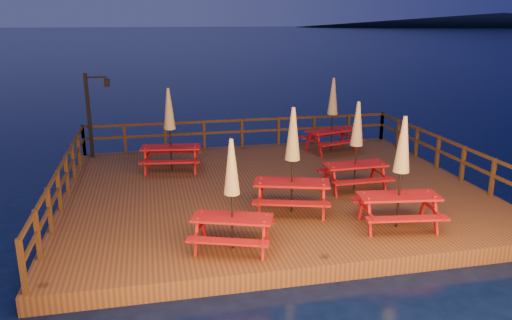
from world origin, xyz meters
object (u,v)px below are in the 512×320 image
Objects in this scene: picnic_table_0 at (356,145)px; picnic_table_2 at (170,129)px; lamp_post at (93,107)px; picnic_table_1 at (401,171)px.

picnic_table_0 is 5.95m from picnic_table_2.
picnic_table_1 is (7.61, -8.06, -0.39)m from lamp_post.
lamp_post is at bearing 141.27° from picnic_table_1.
picnic_table_2 reaches higher than picnic_table_0.
lamp_post is 1.11× the size of picnic_table_1.
picnic_table_2 is at bearing -41.82° from lamp_post.
picnic_table_1 is at bearing -46.63° from lamp_post.
lamp_post is 9.35m from picnic_table_0.
picnic_table_1 is at bearing -40.93° from picnic_table_2.
picnic_table_1 is 1.00× the size of picnic_table_2.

